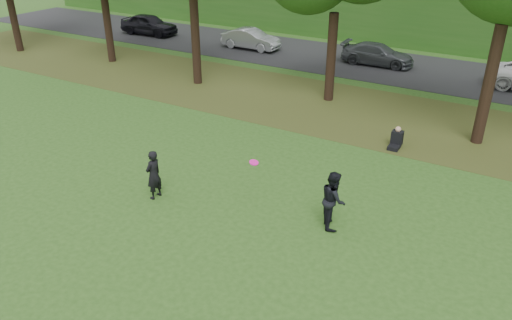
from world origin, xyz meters
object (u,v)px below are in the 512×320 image
at_px(player_right, 333,199).
at_px(frisbee, 254,162).
at_px(seated_person, 396,140).
at_px(player_left, 154,175).

height_order(player_right, frisbee, frisbee).
bearing_deg(player_right, seated_person, -31.32).
bearing_deg(seated_person, frisbee, -108.75).
bearing_deg(seated_person, player_left, -126.53).
relative_size(player_right, frisbee, 5.52).
relative_size(frisbee, seated_person, 0.38).
distance_m(player_left, seated_person, 9.43).
xyz_separation_m(player_left, player_right, (5.47, 1.38, 0.06)).
height_order(player_left, seated_person, player_left).
bearing_deg(player_left, player_right, 107.12).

